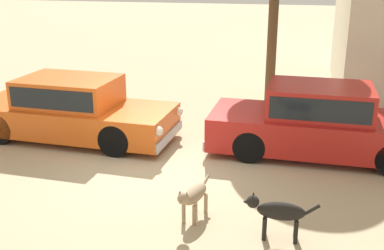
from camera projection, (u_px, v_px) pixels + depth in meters
ground_plane at (154, 170)px, 9.17m from camera, size 80.00×80.00×0.00m
parked_sedan_nearest at (72, 109)px, 10.69m from camera, size 4.73×1.95×1.38m
parked_sedan_second at (320, 121)px, 9.73m from camera, size 4.60×1.81×1.46m
stray_dog_spotted at (193, 196)px, 7.30m from camera, size 0.37×1.06×0.63m
stray_dog_tan at (277, 211)px, 6.77m from camera, size 1.08×0.23×0.67m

